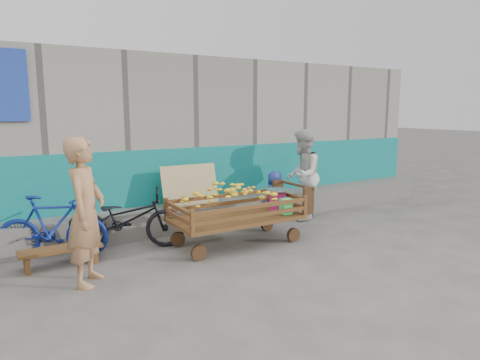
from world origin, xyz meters
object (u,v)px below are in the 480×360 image
woman (302,175)px  banana_cart (235,205)px  bicycle_dark (126,219)px  child (275,196)px  vendor_man (86,212)px  bench (61,252)px  bicycle_blue (53,227)px

woman → banana_cart: bearing=-22.1°
banana_cart → woman: bearing=19.9°
banana_cart → bicycle_dark: (-1.48, 0.67, -0.17)m
child → bicycle_dark: child is taller
child → vendor_man: bearing=15.2°
woman → vendor_man: bearing=-27.5°
banana_cart → bench: bearing=170.9°
vendor_man → bicycle_blue: size_ratio=1.17×
vendor_man → bicycle_blue: vendor_man is taller
bench → bicycle_dark: bicycle_dark is taller
woman → bicycle_blue: bearing=-43.4°
vendor_man → woman: 4.27m
banana_cart → bicycle_blue: 2.61m
bicycle_dark → bicycle_blue: bicycle_dark is taller
banana_cart → woman: 2.02m
child → bicycle_dark: size_ratio=0.55×
bench → banana_cart: bearing=-9.1°
child → bicycle_dark: 2.86m
banana_cart → bicycle_dark: bearing=155.7°
banana_cart → bicycle_dark: 1.63m
child → banana_cart: bearing=28.2°
vendor_man → bicycle_blue: bearing=41.3°
banana_cart → bicycle_blue: (-2.48, 0.80, -0.18)m
bicycle_dark → bicycle_blue: (-1.00, 0.13, -0.00)m
bench → bicycle_blue: bicycle_blue is taller
bicycle_dark → banana_cart: bearing=-93.5°
bench → woman: 4.39m
bicycle_blue → bicycle_dark: bearing=-73.4°
bench → woman: size_ratio=0.61×
woman → bicycle_dark: (-3.36, -0.01, -0.40)m
vendor_man → bicycle_dark: 1.37m
child → woman: bearing=156.8°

